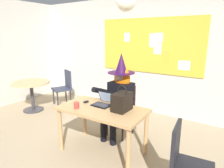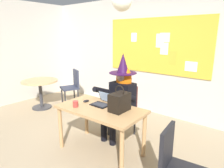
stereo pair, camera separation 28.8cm
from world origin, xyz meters
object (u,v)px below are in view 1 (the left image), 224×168
chair_spare_by_window (64,86)px  chair_extra_corner (185,161)px  laptop (103,102)px  computer_mouse (86,102)px  person_costumed (119,93)px  chair_at_desk (123,107)px  side_table_round (31,89)px  desk_main (102,114)px  handbag (122,102)px  coffee_mug (77,105)px

chair_spare_by_window → chair_extra_corner: (3.42, -1.46, -0.01)m
laptop → computer_mouse: 0.30m
person_costumed → computer_mouse: bearing=-25.4°
chair_at_desk → side_table_round: 2.39m
desk_main → chair_spare_by_window: bearing=150.3°
chair_at_desk → person_costumed: 0.32m
person_costumed → handbag: size_ratio=3.95×
laptop → side_table_round: laptop is taller
handbag → chair_spare_by_window: size_ratio=0.42×
laptop → handbag: (0.37, -0.04, 0.09)m
person_costumed → coffee_mug: 0.84m
chair_at_desk → laptop: laptop is taller
person_costumed → desk_main: bearing=9.3°
handbag → side_table_round: handbag is taller
person_costumed → chair_at_desk: bearing=179.4°
laptop → chair_extra_corner: (1.36, -0.38, -0.28)m
chair_spare_by_window → desk_main: bearing=83.3°
laptop → handbag: bearing=-5.8°
desk_main → laptop: 0.21m
computer_mouse → coffee_mug: (0.05, -0.26, 0.03)m
laptop → side_table_round: size_ratio=0.34×
chair_at_desk → coffee_mug: 1.00m
coffee_mug → chair_spare_by_window: (-1.82, 1.43, -0.28)m
chair_spare_by_window → chair_extra_corner: bearing=89.8°
chair_at_desk → chair_spare_by_window: size_ratio=1.02×
computer_mouse → chair_spare_by_window: chair_spare_by_window is taller
chair_spare_by_window → coffee_mug: bearing=74.8°
computer_mouse → chair_extra_corner: chair_extra_corner is taller
person_costumed → laptop: person_costumed is taller
desk_main → handbag: bearing=17.0°
person_costumed → chair_spare_by_window: bearing=-104.6°
chair_extra_corner → desk_main: bearing=161.9°
chair_at_desk → chair_spare_by_window: bearing=-101.1°
chair_extra_corner → computer_mouse: bearing=162.6°
coffee_mug → chair_spare_by_window: bearing=141.9°
chair_at_desk → coffee_mug: (-0.24, -0.93, 0.26)m
chair_at_desk → computer_mouse: chair_at_desk is taller
chair_at_desk → person_costumed: person_costumed is taller
chair_spare_by_window → handbag: bearing=88.1°
desk_main → coffee_mug: bearing=-145.8°
person_costumed → handbag: (0.37, -0.51, 0.05)m
desk_main → coffee_mug: size_ratio=14.06×
handbag → chair_spare_by_window: (-2.42, 1.12, -0.36)m
side_table_round → chair_spare_by_window: (0.32, 0.74, -0.03)m
person_costumed → side_table_round: bearing=-84.8°
chair_at_desk → coffee_mug: chair_at_desk is taller
desk_main → laptop: (-0.08, 0.13, 0.14)m
desk_main → chair_extra_corner: chair_extra_corner is taller
laptop → coffee_mug: size_ratio=3.02×
computer_mouse → chair_spare_by_window: bearing=160.5°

